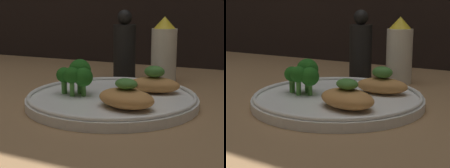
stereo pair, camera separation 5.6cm
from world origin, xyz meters
TOP-DOWN VIEW (x-y plane):
  - ground_plane at (0.00, 0.00)cm, footprint 180.00×180.00cm
  - plate at (0.00, 0.00)cm, footprint 28.03×28.03cm
  - grilled_meat_front at (4.80, -5.45)cm, footprint 10.11×7.96cm
  - grilled_meat_middle at (5.43, 5.35)cm, footprint 9.37×6.16cm
  - broccoli_bunch at (-5.66, -1.56)cm, footprint 6.69×5.50cm
  - sauce_bottle at (2.22, 21.25)cm, footprint 5.42×5.42cm
  - pepper_grinder at (-6.93, 21.25)cm, footprint 5.00×5.00cm

SIDE VIEW (x-z plane):
  - ground_plane at x=0.00cm, z-range -1.00..0.00cm
  - plate at x=0.00cm, z-range -0.01..1.99cm
  - grilled_meat_front at x=4.80cm, z-range 0.83..5.13cm
  - grilled_meat_middle at x=5.43cm, z-range 0.74..5.35cm
  - broccoli_bunch at x=-5.66cm, z-range 1.92..7.76cm
  - sauce_bottle at x=2.22cm, z-range -0.30..13.64cm
  - pepper_grinder at x=-6.93cm, z-range -0.84..14.47cm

